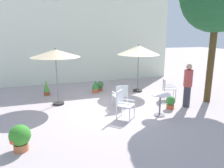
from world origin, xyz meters
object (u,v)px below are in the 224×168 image
object	(u,v)px
patio_umbrella_0	(55,54)
patio_chair_2	(167,87)
potted_plant_3	(95,86)
potted_plant_0	(46,88)
potted_plant_1	(20,137)
standing_person	(188,85)
potted_plant_4	(100,85)
patio_chair_0	(123,103)
cafe_table_0	(160,101)
patio_umbrella_1	(139,50)
patio_chair_1	(121,94)
potted_plant_2	(171,102)

from	to	relation	value
patio_umbrella_0	patio_chair_2	xyz separation A→B (m)	(4.50, -0.72, -1.48)
patio_umbrella_0	potted_plant_3	world-z (taller)	patio_umbrella_0
potted_plant_0	potted_plant_1	distance (m)	4.77
patio_umbrella_0	potted_plant_0	distance (m)	2.24
patio_umbrella_0	standing_person	world-z (taller)	patio_umbrella_0
patio_umbrella_0	standing_person	xyz separation A→B (m)	(4.65, -1.81, -1.13)
standing_person	potted_plant_0	bearing A→B (deg)	146.93
patio_chair_2	standing_person	world-z (taller)	standing_person
potted_plant_3	potted_plant_4	xyz separation A→B (m)	(0.30, 0.29, -0.05)
standing_person	patio_chair_0	bearing A→B (deg)	-173.47
cafe_table_0	potted_plant_3	distance (m)	3.76
patio_chair_2	standing_person	xyz separation A→B (m)	(0.15, -1.09, 0.34)
patio_umbrella_0	standing_person	size ratio (longest dim) A/B	1.35
patio_umbrella_1	patio_chair_0	bearing A→B (deg)	-122.79
cafe_table_0	patio_chair_1	xyz separation A→B (m)	(-0.97, 1.21, -0.02)
patio_umbrella_0	patio_chair_1	world-z (taller)	patio_umbrella_0
cafe_table_0	patio_chair_1	size ratio (longest dim) A/B	0.88
patio_chair_0	potted_plant_0	world-z (taller)	patio_chair_0
potted_plant_1	patio_chair_1	bearing A→B (deg)	32.60
patio_chair_1	potted_plant_3	distance (m)	2.32
potted_plant_3	standing_person	bearing A→B (deg)	-46.39
potted_plant_0	potted_plant_1	xyz separation A→B (m)	(-0.71, -4.71, -0.01)
patio_chair_1	standing_person	xyz separation A→B (m)	(2.43, -0.72, 0.34)
cafe_table_0	potted_plant_4	distance (m)	3.94
patio_chair_2	potted_plant_2	size ratio (longest dim) A/B	1.76
potted_plant_0	standing_person	world-z (taller)	standing_person
potted_plant_3	potted_plant_0	bearing A→B (deg)	172.29
cafe_table_0	potted_plant_0	distance (m)	5.23
patio_umbrella_0	patio_chair_0	distance (m)	3.21
potted_plant_1	potted_plant_3	size ratio (longest dim) A/B	1.08
patio_umbrella_1	patio_chair_2	bearing A→B (deg)	-65.12
patio_chair_0	potted_plant_2	distance (m)	2.04
patio_chair_1	potted_plant_2	distance (m)	1.88
patio_chair_1	potted_plant_3	world-z (taller)	patio_chair_1
patio_chair_1	potted_plant_2	xyz separation A→B (m)	(1.70, -0.74, -0.25)
patio_umbrella_0	potted_plant_3	distance (m)	2.72
patio_chair_0	potted_plant_3	world-z (taller)	patio_chair_0
patio_umbrella_0	patio_chair_1	bearing A→B (deg)	-26.07
potted_plant_0	patio_chair_2	bearing A→B (deg)	-24.17
patio_chair_1	potted_plant_4	bearing A→B (deg)	92.72
potted_plant_4	standing_person	world-z (taller)	standing_person
patio_umbrella_1	potted_plant_2	bearing A→B (deg)	-87.20
potted_plant_3	patio_chair_0	bearing A→B (deg)	-87.73
potted_plant_1	potted_plant_2	bearing A→B (deg)	15.45
patio_chair_2	potted_plant_1	size ratio (longest dim) A/B	1.33
patio_chair_0	potted_plant_2	world-z (taller)	patio_chair_0
potted_plant_1	patio_umbrella_0	bearing A→B (deg)	70.96
patio_chair_2	potted_plant_0	xyz separation A→B (m)	(-4.90, 2.20, -0.15)
cafe_table_0	patio_chair_0	distance (m)	1.28
cafe_table_0	standing_person	distance (m)	1.57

